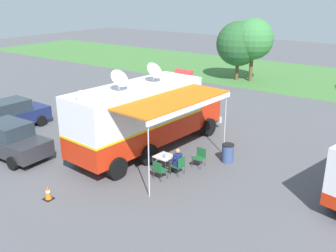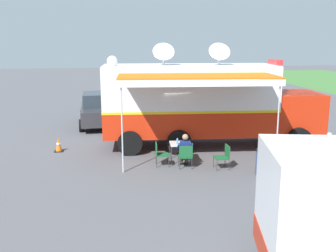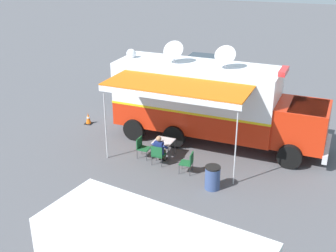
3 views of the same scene
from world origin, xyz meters
The scene contains 16 objects.
ground_plane centered at (0.00, 0.00, 0.00)m, with size 100.00×100.00×0.00m, color #515156.
grass_verge centered at (0.00, 22.61, 0.00)m, with size 80.00×14.00×0.01m, color #427538.
lot_stripe centered at (-3.58, 0.78, 0.00)m, with size 0.12×4.80×0.01m, color silver.
command_truck centered at (0.10, 0.74, 1.95)m, with size 5.33×9.66×4.53m.
folding_table centered at (2.24, -0.79, 0.67)m, with size 0.86×0.86×0.73m.
water_bottle centered at (2.36, -0.94, 0.83)m, with size 0.07×0.07×0.22m.
folding_chair_at_table centered at (3.04, -0.76, 0.51)m, with size 0.52×0.52×0.87m.
folding_chair_beside_table centered at (2.58, -1.64, 0.51)m, with size 0.52×0.52×0.87m.
folding_chair_spare_by_truck centered at (3.29, 0.60, 0.51)m, with size 0.49×0.49×0.87m.
seated_responder centered at (2.85, -0.75, 0.65)m, with size 0.69×0.58×1.25m.
trash_bin centered at (4.14, 1.75, 0.46)m, with size 0.57×0.57×0.91m.
traffic_cone centered at (0.02, -5.51, 0.28)m, with size 0.36×0.36×0.58m.
car_behind_truck centered at (-4.84, -3.89, 0.88)m, with size 4.25×2.11×1.76m.
car_far_corner centered at (-8.38, -1.50, 0.88)m, with size 2.15×4.27×1.76m.
tree_far_left centered at (-3.49, 18.32, 3.27)m, with size 3.97×3.97×5.26m.
tree_left_of_centre centered at (-2.25, 18.57, 3.74)m, with size 3.60×3.60×5.56m.
Camera 1 is at (11.62, -13.58, 7.80)m, focal length 41.03 mm.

